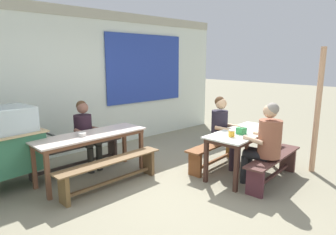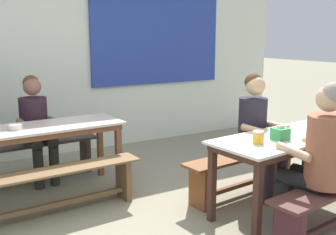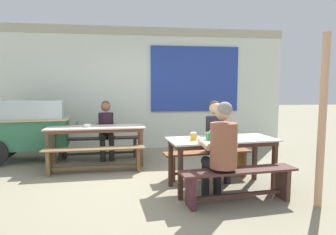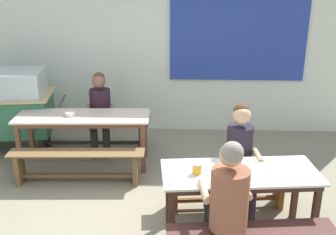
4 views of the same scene
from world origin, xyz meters
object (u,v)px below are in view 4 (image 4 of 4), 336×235
(person_near_front, at_px, (228,198))
(condiment_jar, at_px, (197,169))
(bench_far_back, at_px, (92,131))
(tissue_box, at_px, (223,169))
(person_right_near_table, at_px, (240,154))
(person_center_facing, at_px, (100,108))
(soup_bowl, at_px, (70,114))
(dining_table_far, at_px, (83,121))
(bench_far_front, at_px, (77,163))
(food_cart, at_px, (3,105))
(bench_near_back, at_px, (227,184))
(dining_table_near, at_px, (240,179))

(person_near_front, relative_size, condiment_jar, 12.00)
(bench_far_back, xyz_separation_m, tissue_box, (1.82, -2.18, 0.50))
(bench_far_back, bearing_deg, person_right_near_table, -38.42)
(person_center_facing, xyz_separation_m, soup_bowl, (-0.31, -0.50, 0.08))
(dining_table_far, xyz_separation_m, condiment_jar, (1.54, -1.64, 0.13))
(bench_far_front, xyz_separation_m, person_right_near_table, (2.02, -0.56, 0.43))
(soup_bowl, bearing_deg, person_near_front, -46.15)
(bench_far_back, xyz_separation_m, soup_bowl, (-0.14, -0.56, 0.47))
(food_cart, xyz_separation_m, tissue_box, (3.16, -2.16, 0.09))
(person_near_front, bearing_deg, soup_bowl, 133.85)
(person_right_near_table, height_order, person_center_facing, person_right_near_table)
(tissue_box, bearing_deg, soup_bowl, 140.49)
(person_near_front, relative_size, soup_bowl, 9.79)
(tissue_box, bearing_deg, food_cart, 145.65)
(person_right_near_table, height_order, soup_bowl, person_right_near_table)
(dining_table_far, bearing_deg, person_right_near_table, -28.30)
(bench_far_back, height_order, tissue_box, tissue_box)
(bench_near_back, bearing_deg, person_near_front, -96.46)
(dining_table_far, bearing_deg, bench_near_back, -28.31)
(condiment_jar, bearing_deg, tissue_box, -1.16)
(dining_table_near, xyz_separation_m, person_near_front, (-0.17, -0.50, 0.07))
(dining_table_near, bearing_deg, dining_table_far, 141.53)
(bench_near_back, relative_size, person_right_near_table, 1.17)
(bench_far_back, bearing_deg, soup_bowl, -103.98)
(dining_table_far, relative_size, soup_bowl, 13.91)
(dining_table_near, distance_m, food_cart, 3.94)
(bench_near_back, bearing_deg, bench_far_back, 141.04)
(tissue_box, height_order, soup_bowl, tissue_box)
(dining_table_far, bearing_deg, bench_far_front, -87.36)
(condiment_jar, bearing_deg, dining_table_near, 8.48)
(person_center_facing, bearing_deg, soup_bowl, -121.58)
(bench_near_back, distance_m, soup_bowl, 2.37)
(dining_table_far, bearing_deg, condiment_jar, -46.73)
(person_near_front, distance_m, tissue_box, 0.44)
(bench_far_back, bearing_deg, food_cart, -178.96)
(person_right_near_table, relative_size, person_center_facing, 1.05)
(dining_table_far, xyz_separation_m, person_center_facing, (0.14, 0.48, 0.02))
(bench_far_front, relative_size, bench_near_back, 1.18)
(bench_far_back, height_order, person_near_front, person_near_front)
(bench_far_front, xyz_separation_m, tissue_box, (1.77, -1.10, 0.52))
(bench_near_back, distance_m, tissue_box, 0.80)
(dining_table_near, relative_size, bench_far_front, 0.92)
(bench_far_back, bearing_deg, bench_near_back, -38.96)
(person_near_front, xyz_separation_m, person_right_near_table, (0.24, 0.98, -0.03))
(bench_far_front, height_order, bench_near_back, same)
(bench_far_back, height_order, bench_near_back, same)
(dining_table_near, relative_size, person_right_near_table, 1.27)
(condiment_jar, bearing_deg, bench_near_back, 57.70)
(food_cart, bearing_deg, dining_table_near, -32.03)
(tissue_box, distance_m, condiment_jar, 0.26)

